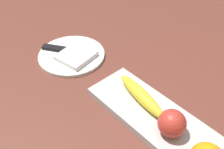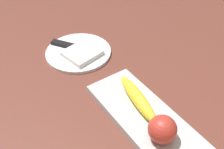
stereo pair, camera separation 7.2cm
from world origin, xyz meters
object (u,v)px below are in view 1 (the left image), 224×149
object	(u,v)px
apple	(170,122)
folded_napkin	(76,56)
banana	(141,96)
fruit_tray	(167,127)
knife	(59,49)
dinner_plate	(72,55)

from	to	relation	value
apple	folded_napkin	xyz separation A→B (m)	(-0.40, 0.01, -0.04)
apple	banana	xyz separation A→B (m)	(-0.11, 0.02, -0.02)
fruit_tray	knife	distance (m)	0.46
knife	fruit_tray	bearing A→B (deg)	-31.24
fruit_tray	dinner_plate	world-z (taller)	fruit_tray
dinner_plate	folded_napkin	bearing A→B (deg)	-0.00
apple	folded_napkin	world-z (taller)	apple
dinner_plate	folded_napkin	distance (m)	0.03
apple	knife	bearing A→B (deg)	-179.28
fruit_tray	apple	world-z (taller)	apple
fruit_tray	dinner_plate	bearing A→B (deg)	180.00
fruit_tray	folded_napkin	distance (m)	0.39
fruit_tray	folded_napkin	bearing A→B (deg)	180.00
apple	knife	size ratio (longest dim) A/B	0.42
dinner_plate	knife	bearing A→B (deg)	-155.63
banana	knife	distance (m)	0.36
knife	apple	bearing A→B (deg)	-33.00
fruit_tray	folded_napkin	xyz separation A→B (m)	(-0.39, 0.00, 0.01)
fruit_tray	banana	xyz separation A→B (m)	(-0.10, 0.01, 0.03)
folded_napkin	fruit_tray	bearing A→B (deg)	0.00
folded_napkin	knife	world-z (taller)	folded_napkin
fruit_tray	knife	world-z (taller)	same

